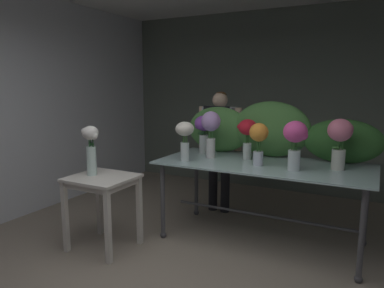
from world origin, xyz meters
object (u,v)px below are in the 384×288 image
at_px(florist, 219,139).
at_px(vase_sunset_snapdragons, 259,138).
at_px(side_table_white, 102,187).
at_px(vase_fuchsia_tulips, 295,140).
at_px(vase_white_roses_tall, 91,147).
at_px(vase_rosy_freesia, 340,138).
at_px(display_table_glass, 263,174).
at_px(vase_crimson_anemones, 247,133).
at_px(vase_lilac_stock, 211,128).
at_px(vase_violet_roses, 204,130).
at_px(vase_ivory_lilies, 185,136).

bearing_deg(florist, vase_sunset_snapdragons, -46.06).
xyz_separation_m(side_table_white, vase_fuchsia_tulips, (1.77, 0.72, 0.52)).
bearing_deg(vase_white_roses_tall, vase_rosy_freesia, 22.93).
bearing_deg(florist, display_table_glass, -40.49).
bearing_deg(florist, vase_crimson_anemones, -44.68).
bearing_deg(vase_crimson_anemones, vase_rosy_freesia, -3.16).
distance_m(display_table_glass, side_table_white, 1.68).
xyz_separation_m(display_table_glass, vase_lilac_stock, (-0.61, -0.01, 0.45)).
bearing_deg(vase_violet_roses, display_table_glass, -13.47).
bearing_deg(side_table_white, vase_ivory_lilies, 44.33).
bearing_deg(vase_sunset_snapdragons, display_table_glass, 82.65).
relative_size(display_table_glass, vase_fuchsia_tulips, 4.57).
xyz_separation_m(vase_sunset_snapdragons, vase_lilac_stock, (-0.59, 0.12, 0.06)).
relative_size(vase_fuchsia_tulips, vase_lilac_stock, 0.91).
xyz_separation_m(vase_fuchsia_tulips, vase_sunset_snapdragons, (-0.38, 0.05, -0.02)).
relative_size(vase_sunset_snapdragons, vase_lilac_stock, 0.83).
xyz_separation_m(vase_ivory_lilies, vase_white_roses_tall, (-0.76, -0.62, -0.09)).
distance_m(vase_violet_roses, vase_lilac_stock, 0.27).
bearing_deg(vase_white_roses_tall, side_table_white, 0.14).
height_order(side_table_white, vase_violet_roses, vase_violet_roses).
height_order(side_table_white, vase_ivory_lilies, vase_ivory_lilies).
xyz_separation_m(vase_sunset_snapdragons, vase_ivory_lilies, (-0.77, -0.16, -0.00)).
relative_size(display_table_glass, vase_crimson_anemones, 4.93).
height_order(display_table_glass, vase_lilac_stock, vase_lilac_stock).
bearing_deg(display_table_glass, florist, 139.51).
bearing_deg(vase_fuchsia_tulips, florist, 143.25).
relative_size(florist, vase_fuchsia_tulips, 3.34).
height_order(vase_crimson_anemones, vase_white_roses_tall, vase_crimson_anemones).
distance_m(vase_crimson_anemones, vase_white_roses_tall, 1.67).
distance_m(side_table_white, vase_ivory_lilies, 1.01).
bearing_deg(vase_violet_roses, vase_lilac_stock, -46.90).
relative_size(vase_sunset_snapdragons, vase_rosy_freesia, 0.88).
xyz_separation_m(florist, vase_white_roses_tall, (-0.74, -1.59, 0.07)).
distance_m(vase_rosy_freesia, vase_white_roses_tall, 2.47).
height_order(florist, vase_white_roses_tall, florist).
bearing_deg(vase_lilac_stock, vase_fuchsia_tulips, -10.35).
bearing_deg(vase_sunset_snapdragons, vase_white_roses_tall, -153.02).
relative_size(vase_fuchsia_tulips, vase_ivory_lilies, 1.13).
relative_size(florist, vase_violet_roses, 3.52).
bearing_deg(vase_lilac_stock, vase_rosy_freesia, 2.72).
height_order(vase_violet_roses, vase_rosy_freesia, vase_rosy_freesia).
bearing_deg(vase_sunset_snapdragons, vase_rosy_freesia, 13.93).
bearing_deg(vase_lilac_stock, vase_ivory_lilies, -122.03).
bearing_deg(display_table_glass, side_table_white, -147.39).
height_order(side_table_white, vase_fuchsia_tulips, vase_fuchsia_tulips).
height_order(side_table_white, vase_crimson_anemones, vase_crimson_anemones).
height_order(vase_fuchsia_tulips, vase_sunset_snapdragons, vase_fuchsia_tulips).
xyz_separation_m(florist, vase_sunset_snapdragons, (0.78, -0.81, 0.16)).
xyz_separation_m(side_table_white, vase_crimson_anemones, (1.20, 1.01, 0.52)).
bearing_deg(vase_ivory_lilies, vase_sunset_snapdragons, 11.73).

